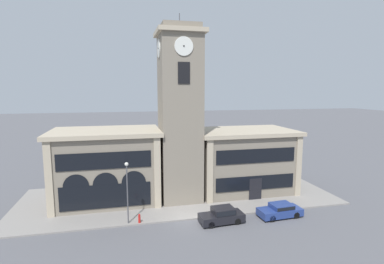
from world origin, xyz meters
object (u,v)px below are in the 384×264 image
at_px(parked_car_mid, 280,210).
at_px(parked_car_near, 222,215).
at_px(street_lamp, 127,184).
at_px(fire_hydrant, 139,218).

bearing_deg(parked_car_mid, parked_car_near, -3.86).
relative_size(parked_car_mid, street_lamp, 0.76).
bearing_deg(parked_car_near, street_lamp, -14.30).
bearing_deg(parked_car_mid, street_lamp, -10.05).
height_order(parked_car_near, street_lamp, street_lamp).
relative_size(parked_car_near, parked_car_mid, 0.97).
height_order(parked_car_near, fire_hydrant, parked_car_near).
height_order(street_lamp, fire_hydrant, street_lamp).
bearing_deg(fire_hydrant, parked_car_mid, -6.05).
distance_m(parked_car_mid, fire_hydrant, 13.94).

